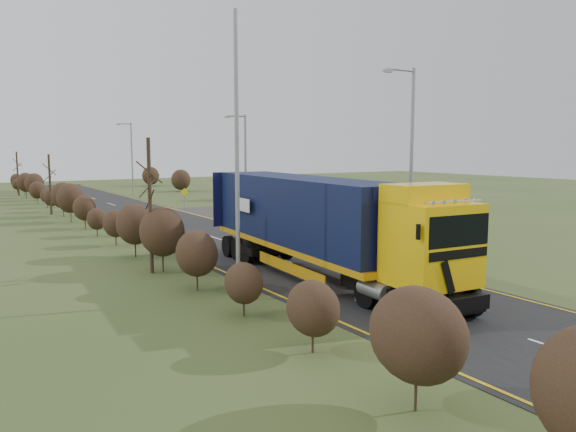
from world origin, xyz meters
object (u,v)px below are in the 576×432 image
(streetlight_near, at_px, (410,155))
(car_blue_sedan, at_px, (269,207))
(car_red_hatchback, at_px, (283,219))
(lorry, at_px, (318,221))
(speed_sign, at_px, (283,213))

(streetlight_near, bearing_deg, car_blue_sedan, 81.75)
(car_blue_sedan, bearing_deg, car_red_hatchback, 104.88)
(lorry, height_order, streetlight_near, streetlight_near)
(car_red_hatchback, bearing_deg, lorry, 69.52)
(car_blue_sedan, bearing_deg, lorry, 101.24)
(lorry, xyz_separation_m, speed_sign, (5.00, 11.09, -1.06))
(car_blue_sedan, relative_size, streetlight_near, 0.48)
(lorry, relative_size, car_red_hatchback, 4.73)
(speed_sign, bearing_deg, lorry, -114.27)
(streetlight_near, height_order, speed_sign, streetlight_near)
(lorry, height_order, speed_sign, lorry)
(car_blue_sedan, xyz_separation_m, speed_sign, (-4.21, -9.06, 0.71))
(car_blue_sedan, distance_m, streetlight_near, 19.58)
(car_red_hatchback, height_order, speed_sign, speed_sign)
(streetlight_near, xyz_separation_m, speed_sign, (-1.48, 9.80, -3.80))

